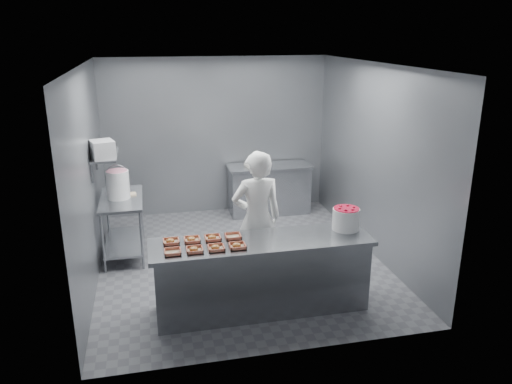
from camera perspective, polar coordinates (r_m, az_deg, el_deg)
floor at (r=7.40m, az=-1.78°, el=-7.84°), size 4.50×4.50×0.00m
ceiling at (r=6.67m, az=-2.01°, el=14.36°), size 4.50×4.50×0.00m
wall_back at (r=9.06m, az=-4.55°, el=6.34°), size 4.00×0.04×2.80m
wall_left at (r=6.84m, az=-18.60°, el=1.58°), size 0.04×4.50×2.80m
wall_right at (r=7.52m, az=13.29°, el=3.48°), size 0.04×4.50×2.80m
service_counter at (r=6.01m, az=0.63°, el=-9.43°), size 2.60×0.70×0.90m
prep_table at (r=7.62m, az=-14.98°, el=-2.82°), size 0.60×1.20×0.90m
back_counter at (r=9.14m, az=1.50°, el=0.35°), size 1.50×0.60×0.90m
wall_shelf at (r=7.36m, az=-16.89°, el=4.08°), size 0.35×0.90×0.03m
tray_0 at (r=5.55m, az=-9.50°, el=-6.76°), size 0.19×0.18×0.04m
tray_1 at (r=5.57m, az=-7.06°, el=-6.55°), size 0.19×0.18×0.06m
tray_2 at (r=5.59m, az=-4.59°, el=-6.35°), size 0.19×0.18×0.06m
tray_3 at (r=5.62m, az=-2.16°, el=-6.15°), size 0.19×0.18×0.06m
tray_4 at (r=5.81m, az=-9.70°, el=-5.57°), size 0.19×0.18×0.06m
tray_5 at (r=5.83m, az=-7.34°, el=-5.40°), size 0.19×0.18×0.06m
tray_6 at (r=5.85m, az=-4.99°, el=-5.22°), size 0.19×0.18×0.06m
tray_7 at (r=5.88m, az=-2.64°, el=-5.06°), size 0.19×0.18×0.04m
worker at (r=6.46m, az=0.10°, el=-3.07°), size 0.68×0.46×1.80m
strawberry_tub at (r=6.17m, az=10.25°, el=-2.94°), size 0.33×0.33×0.27m
glaze_bucket at (r=7.45m, az=-15.50°, el=0.90°), size 0.34×0.32×0.50m
bucket_lid at (r=7.85m, az=-15.47°, el=0.20°), size 0.36×0.36×0.02m
rag at (r=7.62m, az=-14.13°, el=-0.23°), size 0.17×0.15×0.02m
appliance at (r=7.07m, az=-17.13°, el=4.66°), size 0.37×0.39×0.25m
paper_stack at (r=8.94m, az=-0.22°, el=3.11°), size 0.34×0.29×0.05m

